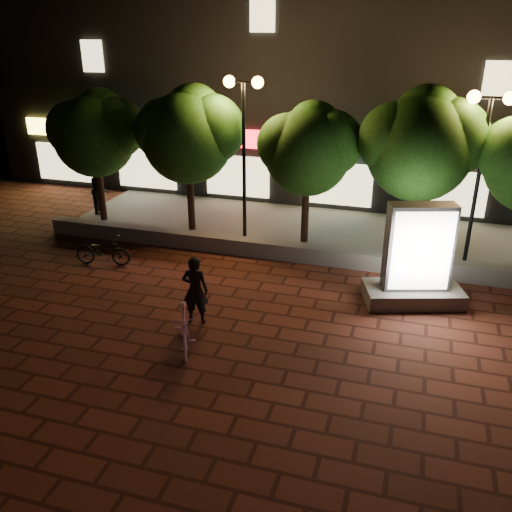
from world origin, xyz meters
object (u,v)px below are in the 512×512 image
at_px(tree_far_left, 96,131).
at_px(street_lamp_left, 244,118).
at_px(scooter_pink, 185,329).
at_px(ad_kiosk, 416,264).
at_px(tree_mid, 310,146).
at_px(tree_left, 190,132).
at_px(pedestrian, 100,189).
at_px(tree_right, 422,141).
at_px(street_lamp_right, 486,135).
at_px(rider, 195,290).
at_px(scooter_parked, 103,251).

bearing_deg(tree_far_left, street_lamp_left, -2.76).
bearing_deg(scooter_pink, ad_kiosk, 13.73).
relative_size(tree_mid, ad_kiosk, 1.65).
distance_m(tree_left, scooter_pink, 8.06).
height_order(street_lamp_left, scooter_pink, street_lamp_left).
relative_size(scooter_pink, pedestrian, 0.95).
height_order(tree_mid, tree_right, tree_right).
distance_m(tree_mid, street_lamp_right, 5.00).
bearing_deg(street_lamp_right, ad_kiosk, -115.98).
height_order(tree_far_left, pedestrian, tree_far_left).
xyz_separation_m(tree_left, tree_mid, (4.00, -0.00, -0.23)).
bearing_deg(street_lamp_left, tree_mid, 7.31).
distance_m(tree_mid, ad_kiosk, 5.22).
bearing_deg(tree_mid, tree_right, 0.00).
bearing_deg(rider, scooter_parked, -36.69).
bearing_deg(pedestrian, street_lamp_right, -114.25).
xyz_separation_m(ad_kiosk, rider, (-5.00, -2.60, -0.21)).
xyz_separation_m(tree_right, street_lamp_right, (1.64, -0.26, 0.33)).
bearing_deg(scooter_pink, street_lamp_left, 72.08).
distance_m(ad_kiosk, scooter_parked, 9.02).
xyz_separation_m(tree_far_left, pedestrian, (-0.55, 0.65, -2.32)).
relative_size(tree_mid, scooter_pink, 2.68).
xyz_separation_m(tree_left, tree_right, (7.30, 0.00, 0.12)).
distance_m(street_lamp_left, scooter_pink, 7.63).
relative_size(tree_far_left, ad_kiosk, 1.70).
relative_size(ad_kiosk, scooter_pink, 1.62).
relative_size(tree_mid, tree_right, 0.89).
distance_m(tree_mid, pedestrian, 8.38).
xyz_separation_m(street_lamp_right, ad_kiosk, (-1.44, -2.95, -2.82)).
relative_size(tree_left, ad_kiosk, 1.80).
bearing_deg(tree_mid, scooter_parked, -147.59).
bearing_deg(rider, tree_right, -135.93).
xyz_separation_m(tree_mid, scooter_pink, (-1.27, -6.99, -2.71)).
bearing_deg(street_lamp_left, rider, -84.25).
distance_m(street_lamp_right, scooter_pink, 9.76).
height_order(scooter_pink, pedestrian, pedestrian).
height_order(tree_far_left, rider, tree_far_left).
bearing_deg(scooter_pink, scooter_parked, 115.65).
distance_m(tree_right, rider, 8.00).
xyz_separation_m(scooter_pink, pedestrian, (-6.78, 7.64, 0.46)).
xyz_separation_m(street_lamp_left, ad_kiosk, (5.56, -2.95, -2.95)).
height_order(street_lamp_left, rider, street_lamp_left).
bearing_deg(street_lamp_left, pedestrian, 171.36).
bearing_deg(tree_left, rider, -66.69).
distance_m(tree_left, ad_kiosk, 8.50).
bearing_deg(street_lamp_left, ad_kiosk, -27.94).
relative_size(tree_left, street_lamp_right, 0.98).
height_order(tree_mid, street_lamp_left, street_lamp_left).
bearing_deg(scooter_parked, tree_left, -33.00).
height_order(ad_kiosk, pedestrian, ad_kiosk).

